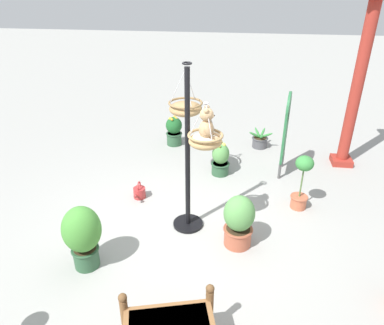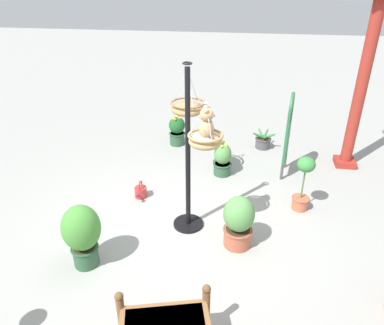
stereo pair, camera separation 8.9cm
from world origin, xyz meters
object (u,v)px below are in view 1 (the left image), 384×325
at_px(potted_plant_flowering_red, 260,141).
at_px(potted_plant_bushy_green, 220,159).
at_px(hanging_basket_with_teddy, 205,140).
at_px(watering_can, 139,192).
at_px(display_pole_central, 188,182).
at_px(teddy_bear, 207,126).
at_px(potted_plant_fern_front, 302,182).
at_px(hanging_basket_left_high, 186,108).
at_px(potted_plant_broad_leaf, 174,131).
at_px(greenhouse_pillar_left, 356,90).
at_px(potted_plant_trailing_ivy, 239,221).
at_px(potted_plant_small_succulent, 82,235).
at_px(display_sign_board, 286,127).

height_order(potted_plant_flowering_red, potted_plant_bushy_green, potted_plant_bushy_green).
distance_m(hanging_basket_with_teddy, watering_can, 1.95).
bearing_deg(display_pole_central, potted_plant_flowering_red, 158.82).
height_order(teddy_bear, potted_plant_bushy_green, teddy_bear).
bearing_deg(potted_plant_flowering_red, potted_plant_fern_front, 13.93).
relative_size(hanging_basket_with_teddy, hanging_basket_left_high, 0.78).
bearing_deg(hanging_basket_left_high, potted_plant_broad_leaf, -161.59).
bearing_deg(potted_plant_broad_leaf, hanging_basket_left_high, 18.41).
bearing_deg(greenhouse_pillar_left, potted_plant_bushy_green, -72.38).
height_order(potted_plant_fern_front, potted_plant_trailing_ivy, potted_plant_fern_front).
bearing_deg(watering_can, potted_plant_small_succulent, -8.58).
height_order(potted_plant_broad_leaf, watering_can, potted_plant_broad_leaf).
relative_size(display_pole_central, display_sign_board, 1.54).
xyz_separation_m(display_pole_central, teddy_bear, (0.15, 0.27, 0.92)).
xyz_separation_m(potted_plant_trailing_ivy, watering_can, (-0.95, -1.65, -0.29)).
bearing_deg(potted_plant_bushy_green, display_sign_board, 100.90).
distance_m(potted_plant_fern_front, potted_plant_bushy_green, 1.61).
distance_m(display_pole_central, hanging_basket_with_teddy, 0.79).
height_order(display_pole_central, potted_plant_bushy_green, display_pole_central).
xyz_separation_m(hanging_basket_with_teddy, potted_plant_trailing_ivy, (0.18, 0.49, -1.07)).
xyz_separation_m(teddy_bear, potted_plant_trailing_ivy, (0.18, 0.46, -1.26)).
bearing_deg(potted_plant_trailing_ivy, hanging_basket_left_high, -149.76).
bearing_deg(potted_plant_fern_front, display_sign_board, -170.64).
distance_m(potted_plant_bushy_green, potted_plant_trailing_ivy, 1.98).
distance_m(greenhouse_pillar_left, potted_plant_broad_leaf, 3.63).
relative_size(greenhouse_pillar_left, potted_plant_broad_leaf, 4.73).
height_order(potted_plant_trailing_ivy, potted_plant_broad_leaf, potted_plant_trailing_ivy).
distance_m(potted_plant_small_succulent, display_sign_board, 3.90).
xyz_separation_m(hanging_basket_left_high, potted_plant_trailing_ivy, (1.66, 0.97, -0.97)).
distance_m(potted_plant_small_succulent, potted_plant_broad_leaf, 3.83).
bearing_deg(display_pole_central, hanging_basket_left_high, -170.17).
relative_size(potted_plant_trailing_ivy, potted_plant_broad_leaf, 1.18).
height_order(display_sign_board, watering_can, display_sign_board).
bearing_deg(potted_plant_broad_leaf, hanging_basket_with_teddy, 18.20).
xyz_separation_m(potted_plant_broad_leaf, watering_can, (2.17, -0.19, -0.22)).
distance_m(potted_plant_broad_leaf, display_sign_board, 2.47).
xyz_separation_m(potted_plant_trailing_ivy, display_sign_board, (-2.16, 0.75, 0.53)).
relative_size(greenhouse_pillar_left, potted_plant_small_succulent, 3.51).
distance_m(potted_plant_flowering_red, potted_plant_trailing_ivy, 3.26).
xyz_separation_m(display_pole_central, greenhouse_pillar_left, (-2.36, 2.69, 0.75)).
xyz_separation_m(hanging_basket_with_teddy, watering_can, (-0.77, -1.16, -1.36)).
distance_m(greenhouse_pillar_left, potted_plant_small_succulent, 5.21).
bearing_deg(hanging_basket_left_high, watering_can, -43.63).
height_order(hanging_basket_left_high, watering_can, hanging_basket_left_high).
xyz_separation_m(display_pole_central, potted_plant_fern_front, (-0.69, 1.67, -0.27)).
relative_size(potted_plant_bushy_green, potted_plant_trailing_ivy, 0.83).
distance_m(hanging_basket_with_teddy, potted_plant_small_succulent, 1.91).
xyz_separation_m(greenhouse_pillar_left, watering_can, (1.74, -3.60, -1.38)).
height_order(hanging_basket_with_teddy, potted_plant_bushy_green, hanging_basket_with_teddy).
distance_m(potted_plant_trailing_ivy, potted_plant_broad_leaf, 3.44).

